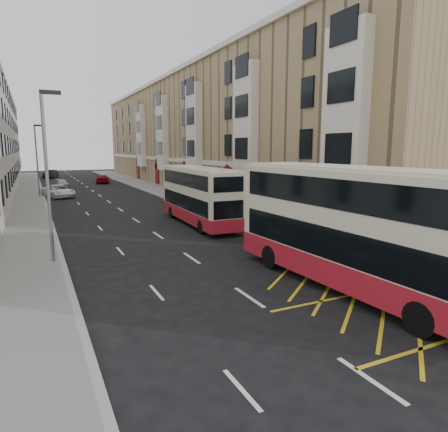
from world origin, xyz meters
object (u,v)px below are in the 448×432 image
double_decker_rear (199,196)px  car_silver (62,184)px  double_decker_front (356,229)px  street_lamp_near (48,168)px  pedestrian_far (422,253)px  car_dark (51,174)px  pedestrian_mid (383,243)px  street_lamp_far (37,156)px  car_red (103,179)px  white_van (58,191)px

double_decker_rear → car_silver: double_decker_rear is taller
double_decker_front → double_decker_rear: double_decker_front is taller
double_decker_rear → car_silver: 33.76m
street_lamp_near → pedestrian_far: bearing=-32.6°
car_dark → double_decker_rear: bearing=-62.2°
car_silver → double_decker_rear: bearing=-85.9°
car_dark → pedestrian_far: bearing=-60.7°
pedestrian_far → pedestrian_mid: bearing=-84.3°
double_decker_rear → car_silver: (-7.21, 32.95, -1.47)m
street_lamp_far → car_red: street_lamp_far is taller
street_lamp_near → car_silver: street_lamp_near is taller
double_decker_rear → car_red: (-0.75, 38.78, -1.45)m
pedestrian_far → street_lamp_near: bearing=-26.5°
double_decker_front → pedestrian_mid: 4.53m
pedestrian_mid → car_dark: bearing=75.4°
double_decker_front → pedestrian_mid: size_ratio=6.89×
street_lamp_near → car_red: 46.32m
double_decker_rear → pedestrian_mid: size_ratio=5.91×
double_decker_rear → pedestrian_mid: double_decker_rear is taller
car_dark → car_silver: bearing=-69.0°
car_silver → car_dark: car_dark is taller
pedestrian_mid → white_van: bearing=84.8°
street_lamp_near → car_dark: (2.48, 60.43, -3.88)m
pedestrian_mid → car_red: size_ratio=0.38×
double_decker_front → double_decker_rear: size_ratio=1.17×
pedestrian_far → car_silver: (-11.27, 48.46, -0.44)m
double_decker_rear → car_dark: (-7.70, 54.03, -1.36)m
street_lamp_near → pedestrian_mid: size_ratio=4.51×
car_dark → car_red: 16.76m
street_lamp_near → double_decker_front: bearing=-40.8°
double_decker_front → white_van: 38.26m
car_dark → car_red: bearing=-45.8°
white_van → car_red: (7.54, 16.96, -0.04)m
double_decker_front → car_dark: double_decker_front is taller
double_decker_front → car_red: 54.24m
double_decker_front → pedestrian_far: bearing=-3.8°
pedestrian_far → white_van: bearing=-65.5°
street_lamp_near → car_red: street_lamp_near is taller
double_decker_front → car_silver: size_ratio=3.19×
double_decker_front → street_lamp_far: bearing=102.5°
double_decker_front → pedestrian_far: 4.02m
street_lamp_far → double_decker_rear: (10.17, -23.61, -2.52)m
street_lamp_far → pedestrian_far: size_ratio=4.24×
street_lamp_far → car_dark: size_ratio=1.73×
car_silver → pedestrian_far: bearing=-85.2°
street_lamp_far → pedestrian_mid: bearing=-68.9°
street_lamp_far → car_red: (9.43, 15.18, -3.96)m
street_lamp_near → white_van: 28.55m
pedestrian_mid → white_van: 37.32m
street_lamp_far → white_van: (1.89, -1.78, -3.93)m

